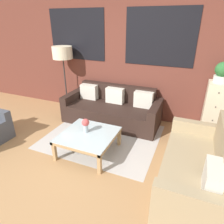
{
  "coord_description": "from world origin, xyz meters",
  "views": [
    {
      "loc": [
        1.71,
        -1.81,
        2.11
      ],
      "look_at": [
        0.39,
        1.3,
        0.55
      ],
      "focal_mm": 32.0,
      "sensor_mm": 36.0,
      "label": 1
    }
  ],
  "objects_px": {
    "couch_dark": "(112,110)",
    "floor_lamp": "(63,55)",
    "coffee_table": "(88,136)",
    "settee_vintage": "(198,170)",
    "drawer_cabinet": "(214,110)",
    "flower_vase": "(86,124)",
    "potted_plant": "(222,72)"
  },
  "relations": [
    {
      "from": "settee_vintage",
      "to": "potted_plant",
      "type": "relative_size",
      "value": 4.62
    },
    {
      "from": "settee_vintage",
      "to": "coffee_table",
      "type": "xyz_separation_m",
      "value": [
        -1.74,
        0.16,
        0.01
      ]
    },
    {
      "from": "couch_dark",
      "to": "potted_plant",
      "type": "relative_size",
      "value": 5.71
    },
    {
      "from": "couch_dark",
      "to": "floor_lamp",
      "type": "height_order",
      "value": "floor_lamp"
    },
    {
      "from": "coffee_table",
      "to": "potted_plant",
      "type": "distance_m",
      "value": 2.61
    },
    {
      "from": "couch_dark",
      "to": "potted_plant",
      "type": "distance_m",
      "value": 2.26
    },
    {
      "from": "coffee_table",
      "to": "drawer_cabinet",
      "type": "xyz_separation_m",
      "value": [
        1.94,
        1.47,
        0.23
      ]
    },
    {
      "from": "settee_vintage",
      "to": "couch_dark",
      "type": "bearing_deg",
      "value": 142.24
    },
    {
      "from": "drawer_cabinet",
      "to": "flower_vase",
      "type": "relative_size",
      "value": 4.43
    },
    {
      "from": "drawer_cabinet",
      "to": "potted_plant",
      "type": "distance_m",
      "value": 0.73
    },
    {
      "from": "couch_dark",
      "to": "drawer_cabinet",
      "type": "xyz_separation_m",
      "value": [
        2.02,
        0.21,
        0.26
      ]
    },
    {
      "from": "coffee_table",
      "to": "floor_lamp",
      "type": "distance_m",
      "value": 2.25
    },
    {
      "from": "couch_dark",
      "to": "settee_vintage",
      "type": "relative_size",
      "value": 1.24
    },
    {
      "from": "settee_vintage",
      "to": "floor_lamp",
      "type": "bearing_deg",
      "value": 153.57
    },
    {
      "from": "settee_vintage",
      "to": "flower_vase",
      "type": "relative_size",
      "value": 6.91
    },
    {
      "from": "flower_vase",
      "to": "couch_dark",
      "type": "bearing_deg",
      "value": 90.9
    },
    {
      "from": "couch_dark",
      "to": "floor_lamp",
      "type": "xyz_separation_m",
      "value": [
        -1.31,
        0.15,
        1.1
      ]
    },
    {
      "from": "couch_dark",
      "to": "drawer_cabinet",
      "type": "bearing_deg",
      "value": 6.05
    },
    {
      "from": "coffee_table",
      "to": "potted_plant",
      "type": "relative_size",
      "value": 2.43
    },
    {
      "from": "potted_plant",
      "to": "couch_dark",
      "type": "bearing_deg",
      "value": -173.95
    },
    {
      "from": "floor_lamp",
      "to": "potted_plant",
      "type": "bearing_deg",
      "value": 1.14
    },
    {
      "from": "coffee_table",
      "to": "drawer_cabinet",
      "type": "distance_m",
      "value": 2.44
    },
    {
      "from": "couch_dark",
      "to": "potted_plant",
      "type": "height_order",
      "value": "potted_plant"
    },
    {
      "from": "settee_vintage",
      "to": "potted_plant",
      "type": "distance_m",
      "value": 1.9
    },
    {
      "from": "settee_vintage",
      "to": "floor_lamp",
      "type": "relative_size",
      "value": 1.08
    },
    {
      "from": "coffee_table",
      "to": "drawer_cabinet",
      "type": "bearing_deg",
      "value": 37.16
    },
    {
      "from": "floor_lamp",
      "to": "potted_plant",
      "type": "height_order",
      "value": "floor_lamp"
    },
    {
      "from": "settee_vintage",
      "to": "floor_lamp",
      "type": "distance_m",
      "value": 3.66
    },
    {
      "from": "coffee_table",
      "to": "couch_dark",
      "type": "bearing_deg",
      "value": 93.76
    },
    {
      "from": "drawer_cabinet",
      "to": "settee_vintage",
      "type": "bearing_deg",
      "value": -97.01
    },
    {
      "from": "couch_dark",
      "to": "floor_lamp",
      "type": "relative_size",
      "value": 1.33
    },
    {
      "from": "couch_dark",
      "to": "drawer_cabinet",
      "type": "height_order",
      "value": "drawer_cabinet"
    }
  ]
}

